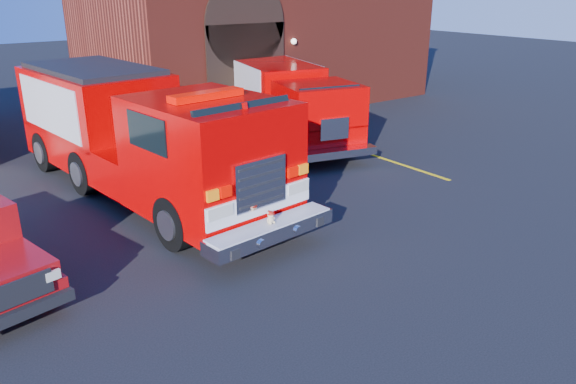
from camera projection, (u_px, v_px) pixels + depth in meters
ground at (258, 229)px, 13.34m from camera, size 100.00×100.00×0.00m
parking_stripe_near at (411, 168)px, 17.72m from camera, size 0.12×3.00×0.01m
parking_stripe_mid at (347, 147)px, 19.97m from camera, size 0.12×3.00×0.01m
parking_stripe_far at (296, 130)px, 22.23m from camera, size 0.12×3.00×0.01m
fire_station at (250, 9)px, 27.38m from camera, size 15.20×10.20×8.45m
fire_engine at (140, 134)px, 14.99m from camera, size 4.01×10.85×3.27m
secondary_truck at (286, 100)px, 20.67m from camera, size 4.41×8.54×2.65m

